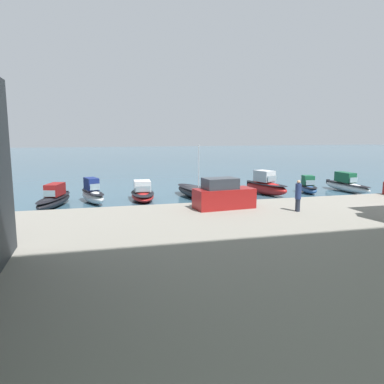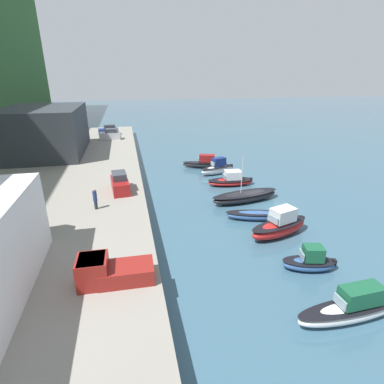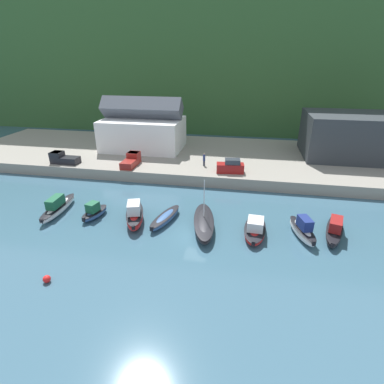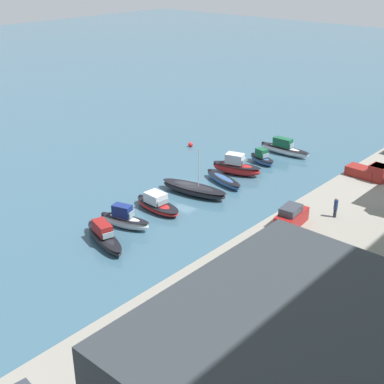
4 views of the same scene
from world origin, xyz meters
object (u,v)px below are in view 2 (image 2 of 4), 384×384
parked_car_1 (109,130)px  moored_boat_2 (280,226)px  parked_car_2 (111,135)px  person_on_quay (95,199)px  pickup_truck_0 (109,271)px  moored_boat_3 (257,215)px  moored_boat_4 (245,196)px  moored_boat_1 (310,261)px  parked_car_0 (120,183)px  moored_boat_6 (218,168)px  moored_boat_0 (354,308)px  moored_boat_5 (231,180)px  moored_boat_7 (205,163)px

parked_car_1 → moored_boat_2: bearing=-168.2°
parked_car_2 → person_on_quay: (-35.20, 0.32, 0.18)m
moored_boat_2 → pickup_truck_0: 16.36m
parked_car_1 → moored_boat_3: bearing=-167.5°
moored_boat_4 → parked_car_2: bearing=17.1°
moored_boat_4 → parked_car_2: (32.77, 16.49, 2.02)m
pickup_truck_0 → moored_boat_1: bearing=-86.6°
person_on_quay → pickup_truck_0: bearing=-171.7°
parked_car_0 → parked_car_2: size_ratio=1.00×
moored_boat_2 → moored_boat_6: moored_boat_2 is taller
moored_boat_4 → moored_boat_2: bearing=171.0°
parked_car_1 → parked_car_0: bearing=175.7°
moored_boat_0 → moored_boat_5: (24.73, -0.67, -0.11)m
moored_boat_5 → parked_car_2: 31.78m
moored_boat_7 → moored_boat_6: bearing=-147.6°
moored_boat_1 → moored_boat_2: size_ratio=0.65×
moored_boat_0 → pickup_truck_0: bearing=70.6°
moored_boat_2 → parked_car_0: (10.45, 14.56, 1.67)m
moored_boat_3 → person_on_quay: (2.40, 16.17, 2.36)m
person_on_quay → moored_boat_6: bearing=-51.3°
moored_boat_1 → moored_boat_3: size_ratio=0.66×
moored_boat_1 → moored_boat_7: moored_boat_7 is taller
moored_boat_5 → moored_boat_6: size_ratio=1.10×
moored_boat_4 → moored_boat_5: bearing=-12.2°
moored_boat_0 → moored_boat_4: (18.88, -0.41, -0.17)m
parked_car_2 → pickup_truck_0: size_ratio=0.92×
moored_boat_0 → parked_car_0: parked_car_0 is taller
moored_boat_6 → moored_boat_1: bearing=163.3°
moored_boat_1 → moored_boat_2: 5.41m
moored_boat_0 → moored_boat_5: moored_boat_0 is taller
moored_boat_1 → parked_car_2: (46.55, 16.32, 1.96)m
moored_boat_2 → parked_car_2: bearing=4.7°
moored_boat_0 → moored_boat_5: bearing=-3.7°
moored_boat_5 → parked_car_2: size_ratio=1.48×
moored_boat_5 → parked_car_2: parked_car_2 is taller
moored_boat_3 → moored_boat_6: 15.82m
moored_boat_1 → moored_boat_4: moored_boat_4 is taller
parked_car_0 → parked_car_1: same height
moored_boat_1 → parked_car_1: bearing=31.5°
pickup_truck_0 → person_on_quay: person_on_quay is taller
moored_boat_2 → moored_boat_1: bearing=160.0°
moored_boat_1 → moored_boat_6: bearing=13.3°
moored_boat_7 → parked_car_1: (23.63, 16.01, 1.91)m
moored_boat_0 → moored_boat_4: 18.89m
moored_boat_1 → moored_boat_6: 24.76m
moored_boat_2 → moored_boat_3: size_ratio=1.02×
person_on_quay → moored_boat_7: bearing=-42.8°
pickup_truck_0 → moored_boat_0: bearing=-106.0°
moored_boat_4 → parked_car_1: moored_boat_4 is taller
moored_boat_0 → parked_car_2: 54.14m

